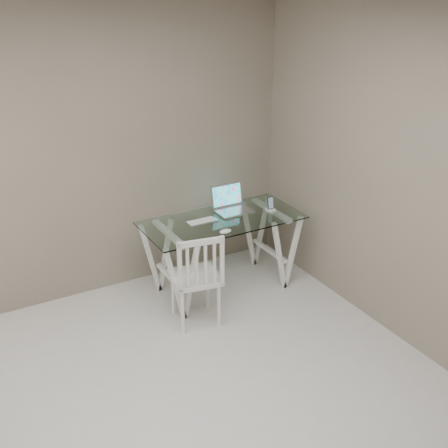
{
  "coord_description": "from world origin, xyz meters",
  "views": [
    {
      "loc": [
        -1.27,
        -2.54,
        2.86
      ],
      "look_at": [
        0.92,
        1.35,
        0.85
      ],
      "focal_mm": 45.0,
      "sensor_mm": 36.0,
      "label": 1
    }
  ],
  "objects": [
    {
      "name": "phone_dock",
      "position": [
        1.59,
        1.61,
        0.78
      ],
      "size": [
        0.08,
        0.08,
        0.14
      ],
      "color": "white",
      "rests_on": "desk"
    },
    {
      "name": "room",
      "position": [
        -0.06,
        0.02,
        1.72
      ],
      "size": [
        4.5,
        4.52,
        2.71
      ],
      "color": "#BBB8B4",
      "rests_on": "ground"
    },
    {
      "name": "mouse",
      "position": [
        0.95,
        1.37,
        0.76
      ],
      "size": [
        0.11,
        0.07,
        0.04
      ],
      "primitive_type": "ellipsoid",
      "color": "silver",
      "rests_on": "desk"
    },
    {
      "name": "laptop",
      "position": [
        1.26,
        1.81,
        0.8
      ],
      "size": [
        0.34,
        0.28,
        0.24
      ],
      "color": "#B5B6BA",
      "rests_on": "desk"
    },
    {
      "name": "desk",
      "position": [
        1.07,
        1.65,
        0.38
      ],
      "size": [
        1.5,
        0.7,
        0.75
      ],
      "color": "silver",
      "rests_on": "ground"
    },
    {
      "name": "keyboard",
      "position": [
        0.88,
        1.7,
        0.75
      ],
      "size": [
        0.28,
        0.12,
        0.01
      ],
      "primitive_type": "cube",
      "color": "silver",
      "rests_on": "desk"
    },
    {
      "name": "chair",
      "position": [
        0.6,
        1.23,
        0.49
      ],
      "size": [
        0.47,
        0.47,
        0.88
      ],
      "rotation": [
        0.0,
        0.0,
        -0.18
      ],
      "color": "silver",
      "rests_on": "ground"
    }
  ]
}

